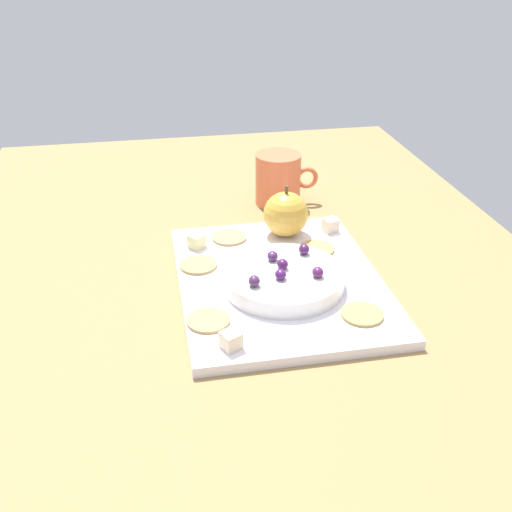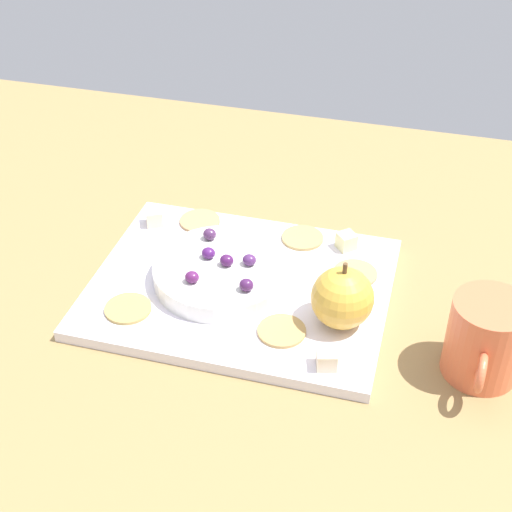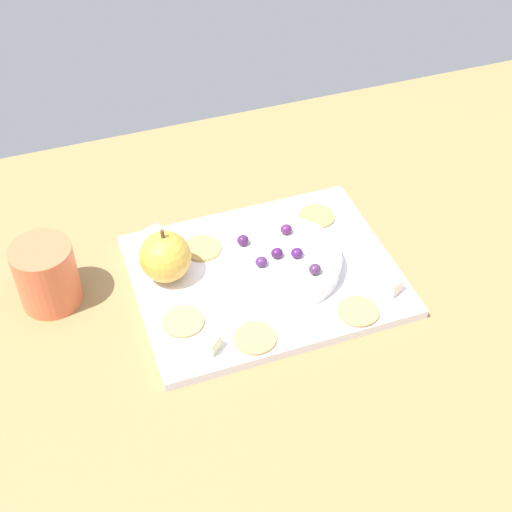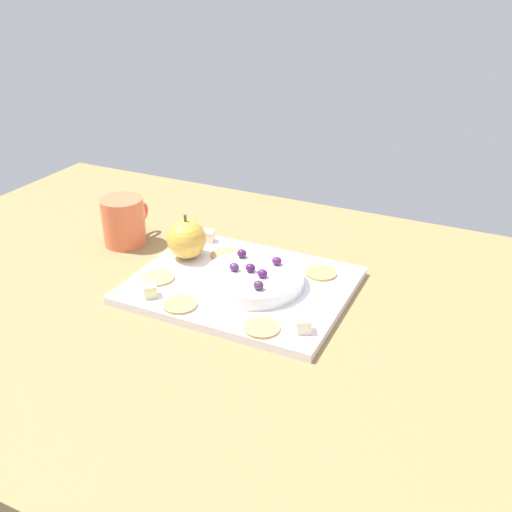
{
  "view_description": "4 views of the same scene",
  "coord_description": "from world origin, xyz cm",
  "px_view_note": "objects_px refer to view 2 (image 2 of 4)",
  "views": [
    {
      "loc": [
        67.95,
        -12.72,
        48.88
      ],
      "look_at": [
        -5.26,
        1.09,
        7.89
      ],
      "focal_mm": 42.78,
      "sensor_mm": 36.0,
      "label": 1
    },
    {
      "loc": [
        -22.29,
        70.25,
        61.6
      ],
      "look_at": [
        -3.78,
        2.26,
        8.98
      ],
      "focal_mm": 52.53,
      "sensor_mm": 36.0,
      "label": 2
    },
    {
      "loc": [
        -26.57,
        -61.12,
        75.35
      ],
      "look_at": [
        -3.88,
        3.09,
        10.0
      ],
      "focal_mm": 50.85,
      "sensor_mm": 36.0,
      "label": 3
    },
    {
      "loc": [
        35.34,
        -69.72,
        53.4
      ],
      "look_at": [
        -0.84,
        6.33,
        9.77
      ],
      "focal_mm": 40.58,
      "sensor_mm": 36.0,
      "label": 4
    }
  ],
  "objects_px": {
    "cheese_cube_0": "(327,359)",
    "cracker_4": "(282,331)",
    "platter": "(241,287)",
    "cheese_cube_1": "(346,241)",
    "grape_3": "(192,277)",
    "grape_5": "(249,260)",
    "cracker_1": "(355,273)",
    "cracker_3": "(200,221)",
    "grape_0": "(227,260)",
    "grape_4": "(208,253)",
    "cracker_2": "(302,238)",
    "grape_2": "(246,285)",
    "cheese_cube_2": "(154,217)",
    "cup": "(485,339)",
    "apple_whole": "(342,298)",
    "serving_dish": "(222,272)",
    "grape_1": "(210,234)",
    "cracker_0": "(128,309)"
  },
  "relations": [
    {
      "from": "cheese_cube_0",
      "to": "cracker_4",
      "type": "relative_size",
      "value": 0.39
    },
    {
      "from": "platter",
      "to": "cheese_cube_1",
      "type": "bearing_deg",
      "value": -136.56
    },
    {
      "from": "grape_3",
      "to": "grape_5",
      "type": "bearing_deg",
      "value": -138.02
    },
    {
      "from": "cracker_1",
      "to": "cracker_3",
      "type": "bearing_deg",
      "value": -15.0
    },
    {
      "from": "grape_0",
      "to": "grape_4",
      "type": "distance_m",
      "value": 0.03
    },
    {
      "from": "cheese_cube_1",
      "to": "cracker_2",
      "type": "relative_size",
      "value": 0.39
    },
    {
      "from": "grape_2",
      "to": "grape_5",
      "type": "relative_size",
      "value": 1.0
    },
    {
      "from": "cracker_4",
      "to": "grape_5",
      "type": "bearing_deg",
      "value": -53.54
    },
    {
      "from": "cheese_cube_2",
      "to": "cup",
      "type": "distance_m",
      "value": 0.45
    },
    {
      "from": "grape_2",
      "to": "cup",
      "type": "relative_size",
      "value": 0.15
    },
    {
      "from": "apple_whole",
      "to": "cheese_cube_0",
      "type": "bearing_deg",
      "value": 88.41
    },
    {
      "from": "platter",
      "to": "cracker_4",
      "type": "bearing_deg",
      "value": 133.27
    },
    {
      "from": "serving_dish",
      "to": "grape_2",
      "type": "bearing_deg",
      "value": 136.91
    },
    {
      "from": "platter",
      "to": "cracker_2",
      "type": "relative_size",
      "value": 6.54
    },
    {
      "from": "grape_2",
      "to": "grape_5",
      "type": "height_order",
      "value": "grape_2"
    },
    {
      "from": "cheese_cube_0",
      "to": "cracker_4",
      "type": "bearing_deg",
      "value": -34.03
    },
    {
      "from": "grape_1",
      "to": "cracker_0",
      "type": "bearing_deg",
      "value": 65.55
    },
    {
      "from": "platter",
      "to": "cracker_4",
      "type": "xyz_separation_m",
      "value": [
        -0.07,
        0.07,
        0.01
      ]
    },
    {
      "from": "cracker_0",
      "to": "platter",
      "type": "bearing_deg",
      "value": -143.68
    },
    {
      "from": "cheese_cube_0",
      "to": "grape_2",
      "type": "bearing_deg",
      "value": -33.92
    },
    {
      "from": "grape_3",
      "to": "cracker_3",
      "type": "bearing_deg",
      "value": -74.15
    },
    {
      "from": "cheese_cube_0",
      "to": "cup",
      "type": "xyz_separation_m",
      "value": [
        -0.15,
        -0.05,
        0.02
      ]
    },
    {
      "from": "cheese_cube_0",
      "to": "cracker_1",
      "type": "height_order",
      "value": "cheese_cube_0"
    },
    {
      "from": "cheese_cube_2",
      "to": "grape_4",
      "type": "bearing_deg",
      "value": 141.67
    },
    {
      "from": "cracker_4",
      "to": "grape_0",
      "type": "xyz_separation_m",
      "value": [
        0.08,
        -0.07,
        0.03
      ]
    },
    {
      "from": "cracker_3",
      "to": "grape_3",
      "type": "xyz_separation_m",
      "value": [
        -0.04,
        0.15,
        0.03
      ]
    },
    {
      "from": "grape_5",
      "to": "platter",
      "type": "bearing_deg",
      "value": 45.1
    },
    {
      "from": "apple_whole",
      "to": "cup",
      "type": "bearing_deg",
      "value": 171.52
    },
    {
      "from": "grape_4",
      "to": "cup",
      "type": "xyz_separation_m",
      "value": [
        -0.32,
        0.07,
        0.0
      ]
    },
    {
      "from": "cheese_cube_1",
      "to": "platter",
      "type": "bearing_deg",
      "value": 43.44
    },
    {
      "from": "apple_whole",
      "to": "cup",
      "type": "height_order",
      "value": "cup"
    },
    {
      "from": "apple_whole",
      "to": "cheese_cube_1",
      "type": "bearing_deg",
      "value": -82.8
    },
    {
      "from": "cracker_1",
      "to": "cracker_4",
      "type": "height_order",
      "value": "same"
    },
    {
      "from": "grape_3",
      "to": "cup",
      "type": "relative_size",
      "value": 0.15
    },
    {
      "from": "cheese_cube_2",
      "to": "cup",
      "type": "bearing_deg",
      "value": 160.52
    },
    {
      "from": "serving_dish",
      "to": "platter",
      "type": "bearing_deg",
      "value": -179.89
    },
    {
      "from": "cracker_3",
      "to": "cracker_4",
      "type": "height_order",
      "value": "same"
    },
    {
      "from": "platter",
      "to": "cheese_cube_2",
      "type": "height_order",
      "value": "cheese_cube_2"
    },
    {
      "from": "cracker_3",
      "to": "grape_1",
      "type": "relative_size",
      "value": 3.25
    },
    {
      "from": "platter",
      "to": "cracker_2",
      "type": "distance_m",
      "value": 0.12
    },
    {
      "from": "cheese_cube_2",
      "to": "cracker_3",
      "type": "xyz_separation_m",
      "value": [
        -0.06,
        -0.02,
        -0.01
      ]
    },
    {
      "from": "cracker_0",
      "to": "grape_2",
      "type": "height_order",
      "value": "grape_2"
    },
    {
      "from": "grape_5",
      "to": "grape_1",
      "type": "bearing_deg",
      "value": -31.19
    },
    {
      "from": "grape_1",
      "to": "cheese_cube_0",
      "type": "bearing_deg",
      "value": 138.74
    },
    {
      "from": "cracker_3",
      "to": "platter",
      "type": "bearing_deg",
      "value": 128.96
    },
    {
      "from": "cracker_3",
      "to": "cracker_2",
      "type": "bearing_deg",
      "value": 179.06
    },
    {
      "from": "cheese_cube_1",
      "to": "cracker_0",
      "type": "distance_m",
      "value": 0.29
    },
    {
      "from": "apple_whole",
      "to": "cracker_2",
      "type": "bearing_deg",
      "value": -62.61
    },
    {
      "from": "cheese_cube_2",
      "to": "platter",
      "type": "bearing_deg",
      "value": 148.26
    },
    {
      "from": "cheese_cube_1",
      "to": "grape_5",
      "type": "distance_m",
      "value": 0.14
    }
  ]
}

